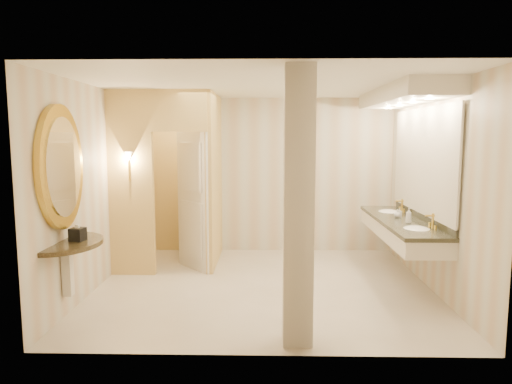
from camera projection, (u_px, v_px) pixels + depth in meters
floor at (263, 286)px, 6.25m from camera, size 4.50×4.50×0.00m
ceiling at (263, 85)px, 5.92m from camera, size 4.50×4.50×0.00m
wall_back at (264, 175)px, 8.07m from camera, size 4.50×0.02×2.70m
wall_front at (262, 213)px, 4.10m from camera, size 4.50×0.02×2.70m
wall_left at (96, 188)px, 6.13m from camera, size 0.02×4.00×2.70m
wall_right at (433, 188)px, 6.03m from camera, size 0.02×4.00×2.70m
toilet_closet at (190, 179)px, 7.06m from camera, size 1.50×1.55×2.70m
wall_sconce at (129, 158)px, 6.50m from camera, size 0.14×0.14×0.42m
vanity at (405, 166)px, 6.34m from camera, size 0.75×2.63×2.09m
console_shelf at (62, 199)px, 5.02m from camera, size 1.05×1.05×1.98m
pillar at (298, 208)px, 4.38m from camera, size 0.29×0.29×2.70m
tissue_box at (78, 234)px, 5.09m from camera, size 0.17×0.17×0.15m
toilet at (196, 230)px, 7.91m from camera, size 0.55×0.87×0.84m
soap_bottle_a at (399, 213)px, 6.56m from camera, size 0.06×0.07×0.14m
soap_bottle_b at (397, 213)px, 6.55m from camera, size 0.09×0.09×0.12m
soap_bottle_c at (409, 215)px, 6.15m from camera, size 0.10×0.10×0.20m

